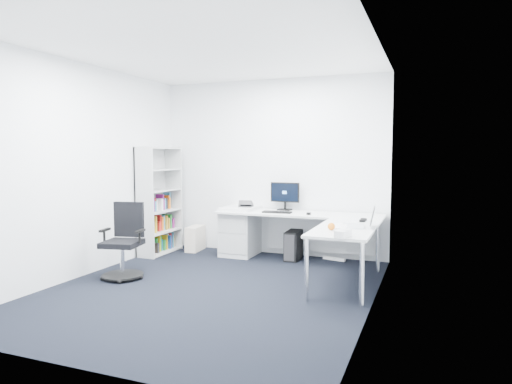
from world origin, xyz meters
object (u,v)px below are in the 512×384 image
(l_desk, at_px, (292,241))
(monitor, at_px, (285,196))
(laptop, at_px, (353,216))
(bookshelf, at_px, (159,200))
(task_chair, at_px, (122,241))

(l_desk, height_order, monitor, monitor)
(l_desk, xyz_separation_m, laptop, (0.94, -0.66, 0.48))
(l_desk, distance_m, laptop, 1.25)
(l_desk, distance_m, bookshelf, 2.23)
(task_chair, bearing_deg, l_desk, 26.66)
(l_desk, bearing_deg, laptop, -35.23)
(l_desk, height_order, task_chair, task_chair)
(task_chair, distance_m, monitor, 2.51)
(l_desk, bearing_deg, bookshelf, 178.68)
(bookshelf, height_order, laptop, bookshelf)
(task_chair, bearing_deg, bookshelf, 93.86)
(l_desk, bearing_deg, task_chair, -142.32)
(bookshelf, bearing_deg, laptop, -12.91)
(monitor, bearing_deg, task_chair, -124.97)
(task_chair, height_order, laptop, laptop)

